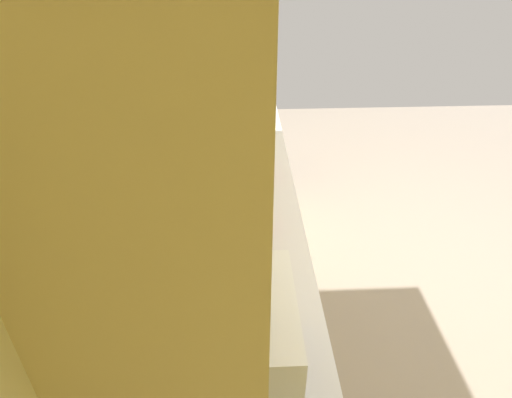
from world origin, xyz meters
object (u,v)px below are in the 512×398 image
Objects in this scene: microwave at (236,339)px; oven_range at (238,135)px; kettle at (252,166)px; bowl at (256,221)px.

oven_range is at bearing -0.55° from microwave.
kettle is at bearing -4.33° from microwave.
oven_range is at bearing 2.06° from bowl.
kettle is at bearing -177.25° from oven_range.
bowl is 0.49m from kettle.
bowl is at bearing -177.94° from oven_range.
microwave reaches higher than kettle.
kettle is (0.49, 0.00, 0.02)m from bowl.
oven_range is 8.33× the size of bowl.
microwave is 3.47× the size of bowl.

